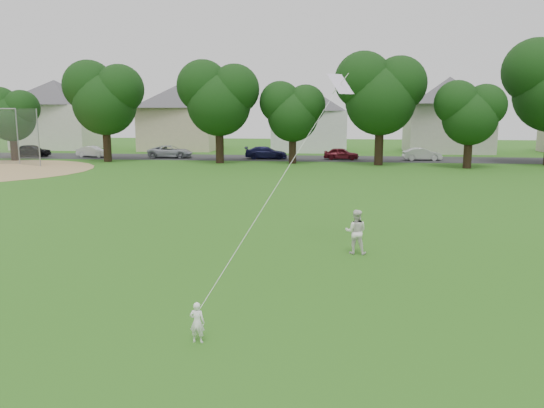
# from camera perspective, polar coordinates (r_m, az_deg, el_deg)

# --- Properties ---
(ground) EXTENTS (160.00, 160.00, 0.00)m
(ground) POSITION_cam_1_polar(r_m,az_deg,el_deg) (13.38, -5.78, -11.16)
(ground) COLOR #2A6216
(ground) RESTS_ON ground
(street) EXTENTS (90.00, 7.00, 0.01)m
(street) POSITION_cam_1_polar(r_m,az_deg,el_deg) (54.46, 3.61, 4.93)
(street) COLOR #2D2D30
(street) RESTS_ON ground
(toddler) EXTENTS (0.34, 0.24, 0.89)m
(toddler) POSITION_cam_1_polar(r_m,az_deg,el_deg) (11.48, -8.05, -12.49)
(toddler) COLOR white
(toddler) RESTS_ON ground
(older_boy) EXTENTS (0.79, 0.65, 1.53)m
(older_boy) POSITION_cam_1_polar(r_m,az_deg,el_deg) (18.23, 9.01, -2.97)
(older_boy) COLOR white
(older_boy) RESTS_ON ground
(kite) EXTENTS (2.03, 4.50, 9.86)m
(kite) POSITION_cam_1_polar(r_m,az_deg,el_deg) (14.36, 1.41, 3.41)
(kite) COLOR white
(kite) RESTS_ON ground
(tree_row) EXTENTS (81.46, 9.57, 11.33)m
(tree_row) POSITION_cam_1_polar(r_m,az_deg,el_deg) (48.49, 8.38, 11.85)
(tree_row) COLOR black
(tree_row) RESTS_ON ground
(parked_cars) EXTENTS (44.28, 2.28, 1.29)m
(parked_cars) POSITION_cam_1_polar(r_m,az_deg,el_deg) (54.78, -6.72, 5.56)
(parked_cars) COLOR black
(parked_cars) RESTS_ON ground
(house_row) EXTENTS (77.72, 13.85, 10.19)m
(house_row) POSITION_cam_1_polar(r_m,az_deg,el_deg) (64.23, 4.44, 10.16)
(house_row) COLOR silver
(house_row) RESTS_ON ground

